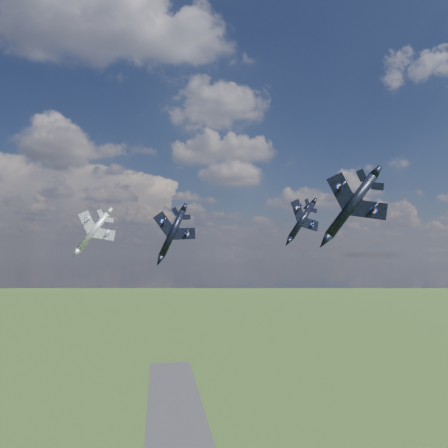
{
  "coord_description": "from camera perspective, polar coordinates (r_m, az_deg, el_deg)",
  "views": [
    {
      "loc": [
        -9.58,
        -67.58,
        76.25
      ],
      "look_at": [
        2.83,
        13.95,
        82.1
      ],
      "focal_mm": 35.0,
      "sensor_mm": 36.0,
      "label": 1
    }
  ],
  "objects": [
    {
      "name": "jet_high_navy",
      "position": [
        113.13,
        10.12,
        0.43
      ],
      "size": [
        16.53,
        19.29,
        10.0
      ],
      "primitive_type": null,
      "rotation": [
        0.0,
        0.69,
        0.39
      ],
      "color": "black"
    },
    {
      "name": "jet_right_navy",
      "position": [
        56.03,
        16.27,
        2.31
      ],
      "size": [
        11.93,
        14.48,
        7.44
      ],
      "primitive_type": null,
      "rotation": [
        0.0,
        0.64,
        -0.29
      ],
      "color": "black"
    },
    {
      "name": "jet_left_silver",
      "position": [
        91.43,
        -16.72,
        -0.93
      ],
      "size": [
        10.4,
        13.61,
        7.43
      ],
      "primitive_type": null,
      "rotation": [
        0.0,
        0.64,
        0.14
      ],
      "color": "#B5B9C1"
    },
    {
      "name": "jet_lead_navy",
      "position": [
        78.59,
        -6.77,
        -1.18
      ],
      "size": [
        11.63,
        14.1,
        6.1
      ],
      "primitive_type": null,
      "rotation": [
        0.0,
        0.44,
        0.22
      ],
      "color": "black"
    }
  ]
}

